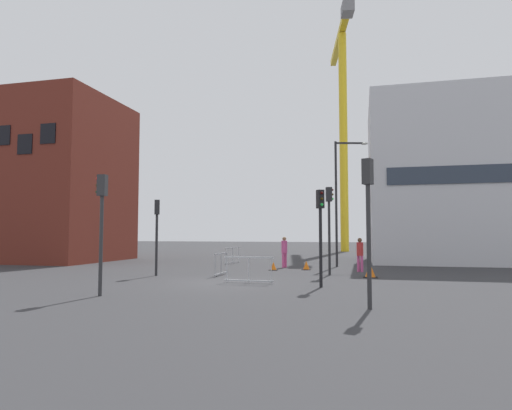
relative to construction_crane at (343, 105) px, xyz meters
The scene contains 18 objects.
ground 36.14m from the construction_crane, 96.66° to the right, with size 160.00×160.00×0.00m, color #333335.
brick_building 31.25m from the construction_crane, 132.50° to the right, with size 8.54×8.51×11.81m.
office_block 21.27m from the construction_crane, 62.80° to the right, with size 11.75×9.20×11.42m.
construction_crane is the anchor object (origin of this frame).
streetlamp_tall 25.32m from the construction_crane, 88.34° to the right, with size 2.02×0.65×7.65m.
traffic_light_crosswalk 35.48m from the construction_crane, 89.31° to the right, with size 0.34×0.39×3.67m.
traffic_light_far 34.00m from the construction_crane, 104.31° to the right, with size 0.34×0.39×3.63m.
traffic_light_corner 39.58m from the construction_crane, 99.89° to the right, with size 0.38×0.27×3.95m.
traffic_light_near 30.94m from the construction_crane, 89.24° to the right, with size 0.39×0.30×4.27m.
traffic_light_median 39.50m from the construction_crane, 86.77° to the right, with size 0.33×0.39×4.06m.
pedestrian_walking 28.40m from the construction_crane, 96.18° to the right, with size 0.34×0.34×1.81m.
pedestrian_waiting 29.92m from the construction_crane, 86.01° to the right, with size 0.34×0.34×1.77m.
safety_barrier_left_run 33.55m from the construction_crane, 99.13° to the right, with size 0.08×2.00×1.08m.
safety_barrier_front 27.48m from the construction_crane, 106.70° to the right, with size 0.37×2.27×1.08m.
safety_barrier_mid_span 35.79m from the construction_crane, 94.62° to the right, with size 2.09×0.15×1.08m.
traffic_cone_striped 30.55m from the construction_crane, 96.27° to the right, with size 0.45×0.45×0.45m.
traffic_cone_orange 32.80m from the construction_crane, 85.49° to the right, with size 0.64×0.64×0.65m.
traffic_cone_on_verge 29.81m from the construction_crane, 92.56° to the right, with size 0.49×0.49×0.49m.
Camera 1 is at (5.65, -17.17, 2.04)m, focal length 30.47 mm.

